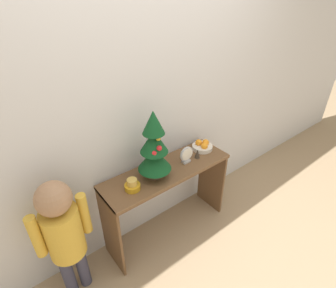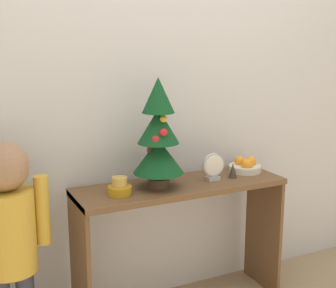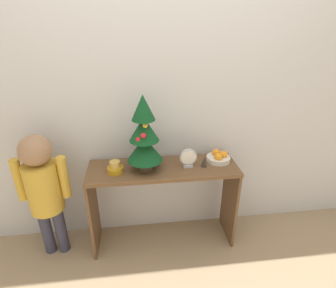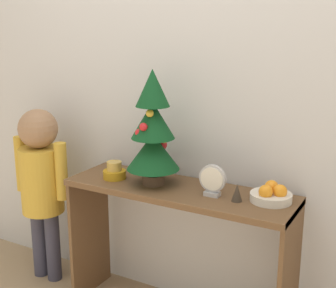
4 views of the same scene
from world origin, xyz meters
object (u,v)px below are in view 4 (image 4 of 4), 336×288
Objects in this scene: singing_bowl at (114,172)px; figurine at (237,193)px; fruit_bowl at (271,195)px; desk_clock at (212,181)px; child_figure at (41,176)px; mini_tree at (153,131)px.

singing_bowl reaches higher than figurine.
fruit_bowl reaches higher than figurine.
fruit_bowl is 0.15m from figurine.
child_figure is (-1.06, 0.01, -0.15)m from desk_clock.
singing_bowl is at bearing -174.53° from mini_tree.
fruit_bowl is 1.59× the size of singing_bowl.
mini_tree is 0.55× the size of child_figure.
mini_tree is at bearing 177.91° from figurine.
child_figure is at bearing -179.65° from mini_tree.
child_figure is at bearing -177.32° from fruit_bowl.
mini_tree is at bearing -174.32° from fruit_bowl.
child_figure is (-0.52, 0.02, -0.11)m from singing_bowl.
fruit_bowl is at bearing 2.68° from child_figure.
figurine is at bearing -2.91° from desk_clock.
mini_tree reaches higher than child_figure.
singing_bowl is 0.54m from desk_clock.
desk_clock is 1.83× the size of figurine.
desk_clock reaches higher than figurine.
child_figure reaches higher than fruit_bowl.
singing_bowl is at bearing -1.78° from child_figure.
child_figure is (-1.31, -0.06, -0.11)m from fruit_bowl.
desk_clock is (0.32, -0.01, -0.20)m from mini_tree.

